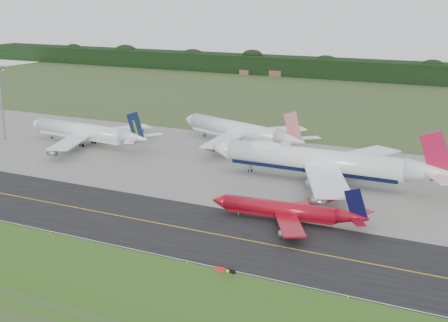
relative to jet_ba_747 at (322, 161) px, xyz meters
The scene contains 17 objects.
ground 46.69m from the jet_ba_747, 102.28° to the right, with size 600.00×600.00×0.00m, color #2E4520.
grass_verge 81.06m from the jet_ba_747, 96.99° to the right, with size 400.00×30.00×0.01m, color #3A5F1C.
taxiway 50.57m from the jet_ba_747, 101.30° to the right, with size 400.00×32.00×0.02m, color black.
apron 12.97m from the jet_ba_747, 149.58° to the left, with size 400.00×78.00×0.01m, color gray.
taxiway_centreline 50.57m from the jet_ba_747, 101.30° to the right, with size 400.00×0.40×0.00m, color #C49212.
taxiway_edge_line 65.75m from the jet_ba_747, 98.64° to the right, with size 400.00×0.25×0.00m, color silver.
perimeter_fence 93.88m from the jet_ba_747, 96.03° to the right, with size 320.00×0.10×320.00m.
horizon_treeline 228.75m from the jet_ba_747, 92.47° to the left, with size 700.00×25.00×12.00m.
jet_ba_747 is the anchor object (origin of this frame).
jet_red_737 34.88m from the jet_ba_747, 84.18° to the right, with size 38.12×30.99×10.29m.
jet_navy_gold 89.17m from the jet_ba_747, behind, with size 55.69×48.31×14.36m.
jet_star_tail 50.50m from the jet_ba_747, 142.84° to the left, with size 57.24×46.53×15.52m.
floodlight_mast 122.48m from the jet_ba_747, behind, with size 3.35×3.35×27.03m.
taxiway_sign 67.34m from the jet_ba_747, 87.06° to the right, with size 4.29×0.19×1.43m.
edge_marker_left 77.76m from the jet_ba_747, 122.04° to the right, with size 0.16×0.16×0.50m, color yellow.
edge_marker_center 66.24m from the jet_ba_747, 94.99° to the right, with size 0.16×0.16×0.50m, color yellow.
edge_marker_right 71.28m from the jet_ba_747, 67.71° to the right, with size 0.16×0.16×0.50m, color yellow.
Camera 1 is at (62.76, -119.07, 51.49)m, focal length 50.00 mm.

